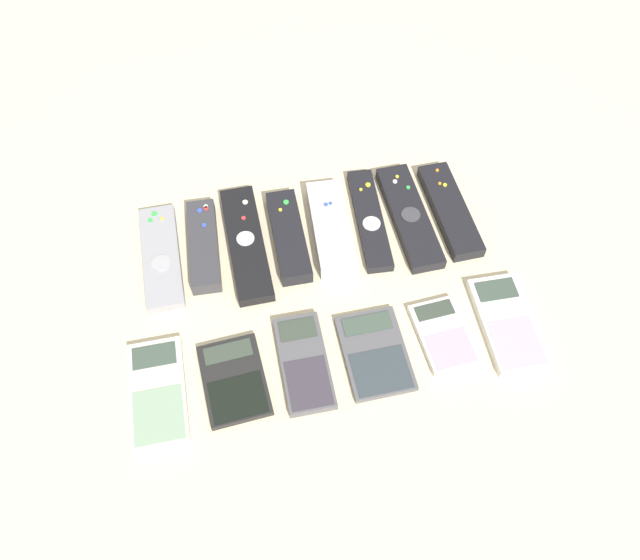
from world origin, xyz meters
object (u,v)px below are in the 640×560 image
Objects in this scene: remote_1 at (204,245)px; calculator_4 at (443,335)px; remote_4 at (331,228)px; calculator_5 at (507,323)px; calculator_1 at (234,380)px; calculator_2 at (304,363)px; remote_2 at (246,243)px; remote_6 at (409,217)px; remote_3 at (289,236)px; calculator_0 at (158,392)px; remote_5 at (369,219)px; remote_7 at (450,210)px; remote_0 at (161,257)px; calculator_3 at (375,353)px.

calculator_4 is (0.33, -0.22, -0.01)m from remote_1.
remote_4 is 0.31m from calculator_5.
calculator_4 is at bearing -2.04° from calculator_1.
remote_2 is at bearing 103.41° from calculator_2.
remote_6 is 0.31m from calculator_2.
calculator_1 is at bearing -146.20° from remote_6.
remote_4 is at bearing 2.31° from remote_3.
remote_6 is at bearing 113.41° from calculator_5.
calculator_4 is (0.41, 0.01, -0.00)m from calculator_0.
remote_5 reaches higher than calculator_2.
remote_1 is 0.14m from remote_3.
remote_4 is at bearing 178.18° from remote_7.
calculator_2 is (-0.29, -0.22, -0.00)m from remote_7.
remote_6 reaches higher than calculator_0.
calculator_5 is at bearing -32.23° from remote_2.
calculator_0 is 1.05× the size of calculator_2.
calculator_0 is at bearing -95.74° from remote_0.
calculator_2 reaches higher than calculator_4.
remote_0 is at bearing -172.23° from remote_1.
remote_4 reaches higher than calculator_4.
remote_5 is 0.35m from calculator_1.
remote_2 is (0.07, -0.01, -0.00)m from remote_1.
remote_5 is 1.06× the size of remote_7.
calculator_1 is 0.87× the size of calculator_2.
remote_3 is (0.20, -0.00, 0.00)m from remote_0.
remote_3 is at bearing 110.23° from calculator_3.
remote_4 reaches higher than calculator_1.
calculator_5 is at bearing 1.36° from calculator_3.
remote_2 is at bearing 179.04° from remote_3.
calculator_3 is at bearing -43.92° from remote_1.
remote_2 reaches higher than calculator_2.
calculator_4 is at bearing 0.66° from calculator_0.
remote_2 is 0.27m from remote_6.
calculator_0 is 0.11m from calculator_1.
remote_1 reaches higher than remote_5.
calculator_5 is (0.42, -0.23, -0.01)m from remote_1.
remote_6 is 1.78× the size of calculator_4.
remote_2 is 1.47× the size of calculator_2.
remote_3 is at bearing 58.69° from calculator_1.
calculator_2 reaches higher than calculator_3.
remote_7 is at bearing 2.96° from remote_4.
remote_5 is (0.27, 0.00, -0.00)m from remote_1.
calculator_2 is 0.10m from calculator_3.
calculator_0 is 0.21m from calculator_2.
remote_4 is at bearing 136.49° from calculator_5.
calculator_1 is (-0.19, -0.23, -0.01)m from remote_4.
remote_7 is at bearing -0.74° from remote_0.
remote_3 is 0.95× the size of remote_4.
calculator_3 is at bearing -130.82° from remote_7.
remote_7 reaches higher than remote_2.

